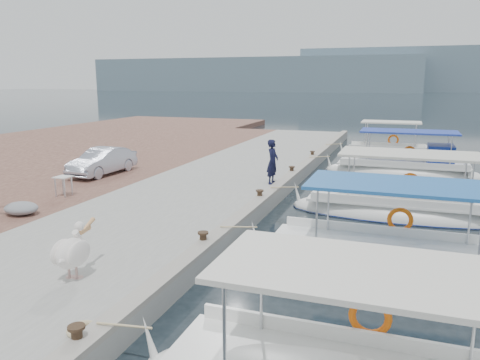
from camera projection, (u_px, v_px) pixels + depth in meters
name	position (u px, v px, depth m)	size (l,w,h in m)	color
ground	(256.00, 225.00, 15.34)	(400.00, 400.00, 0.00)	black
concrete_quay	(226.00, 181.00, 20.88)	(6.00, 40.00, 0.50)	gray
quay_curb	(287.00, 179.00, 19.91)	(0.44, 40.00, 0.12)	gray
cobblestone_strip	(129.00, 174.00, 22.50)	(4.00, 40.00, 0.50)	brown
distant_hills	(474.00, 73.00, 190.06)	(330.00, 60.00, 18.00)	slate
fishing_caique_b	(385.00, 265.00, 11.74)	(7.10, 2.44, 2.83)	white
fishing_caique_c	(399.00, 212.00, 16.44)	(7.65, 2.44, 2.83)	white
fishing_caique_d	(404.00, 171.00, 23.44)	(7.65, 2.34, 2.83)	white
fishing_caique_e	(387.00, 156.00, 28.70)	(5.76, 2.10, 2.83)	white
mooring_bollards	(260.00, 194.00, 16.70)	(0.28, 20.28, 0.33)	black
pelican	(72.00, 251.00, 9.94)	(0.63, 1.48, 1.14)	tan
fisherman	(273.00, 162.00, 19.02)	(0.66, 0.44, 1.82)	black
parked_car	(102.00, 161.00, 21.01)	(1.26, 3.61, 1.19)	#A9AFC2
tarp_bundle	(21.00, 208.00, 14.76)	(1.10, 0.90, 0.40)	gray
folding_table	(63.00, 182.00, 17.05)	(0.55, 0.55, 0.73)	silver
rope_coil	(83.00, 330.00, 7.86)	(0.54, 0.54, 0.10)	#C6B284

